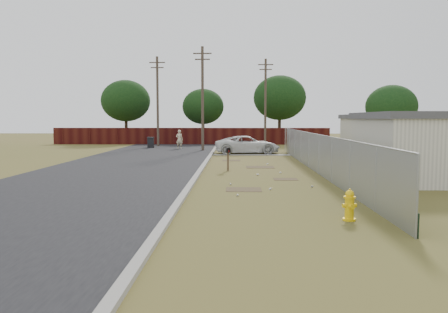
{
  "coord_description": "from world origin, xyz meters",
  "views": [
    {
      "loc": [
        -1.13,
        -22.13,
        2.82
      ],
      "look_at": [
        -1.65,
        -2.51,
        1.1
      ],
      "focal_mm": 35.0,
      "sensor_mm": 36.0,
      "label": 1
    }
  ],
  "objects_px": {
    "fire_hydrant": "(350,206)",
    "pickup_truck": "(247,145)",
    "mailbox": "(228,152)",
    "trash_bin": "(151,142)",
    "pedestrian": "(179,139)"
  },
  "relations": [
    {
      "from": "mailbox",
      "to": "pedestrian",
      "type": "bearing_deg",
      "value": 105.81
    },
    {
      "from": "fire_hydrant",
      "to": "pedestrian",
      "type": "bearing_deg",
      "value": 106.48
    },
    {
      "from": "pedestrian",
      "to": "trash_bin",
      "type": "bearing_deg",
      "value": -17.73
    },
    {
      "from": "fire_hydrant",
      "to": "pickup_truck",
      "type": "relative_size",
      "value": 0.17
    },
    {
      "from": "mailbox",
      "to": "pickup_truck",
      "type": "relative_size",
      "value": 0.25
    },
    {
      "from": "pickup_truck",
      "to": "pedestrian",
      "type": "distance_m",
      "value": 8.04
    },
    {
      "from": "mailbox",
      "to": "trash_bin",
      "type": "distance_m",
      "value": 20.03
    },
    {
      "from": "trash_bin",
      "to": "fire_hydrant",
      "type": "bearing_deg",
      "value": -69.18
    },
    {
      "from": "pickup_truck",
      "to": "pedestrian",
      "type": "relative_size",
      "value": 2.9
    },
    {
      "from": "fire_hydrant",
      "to": "trash_bin",
      "type": "xyz_separation_m",
      "value": [
        -11.31,
        29.73,
        0.11
      ]
    },
    {
      "from": "fire_hydrant",
      "to": "trash_bin",
      "type": "distance_m",
      "value": 31.8
    },
    {
      "from": "fire_hydrant",
      "to": "mailbox",
      "type": "relative_size",
      "value": 0.69
    },
    {
      "from": "mailbox",
      "to": "pedestrian",
      "type": "relative_size",
      "value": 0.73
    },
    {
      "from": "fire_hydrant",
      "to": "pickup_truck",
      "type": "xyz_separation_m",
      "value": [
        -2.19,
        22.93,
        0.3
      ]
    },
    {
      "from": "mailbox",
      "to": "pickup_truck",
      "type": "distance_m",
      "value": 11.74
    }
  ]
}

